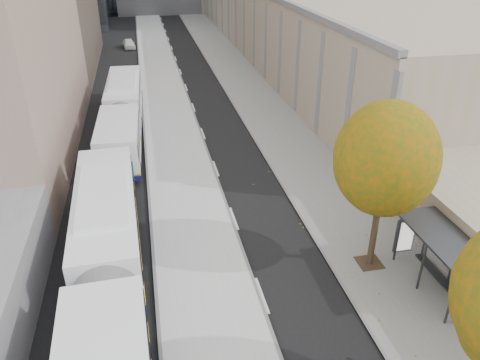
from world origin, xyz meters
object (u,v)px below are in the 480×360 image
object	(u,v)px
bus_shelter	(447,245)
bus_far	(123,113)
distant_car	(129,44)
bus_near	(107,275)

from	to	relation	value
bus_shelter	bus_far	xyz separation A→B (m)	(-13.04, 20.30, -0.61)
bus_far	distant_car	xyz separation A→B (m)	(0.31, 29.53, -0.99)
bus_shelter	bus_far	world-z (taller)	bus_far
bus_near	bus_far	world-z (taller)	bus_near
bus_shelter	distant_car	bearing A→B (deg)	104.33
bus_near	distant_car	world-z (taller)	bus_near
bus_near	bus_far	xyz separation A→B (m)	(0.35, 18.76, -0.08)
bus_near	bus_shelter	bearing A→B (deg)	-8.67
bus_near	distant_car	distance (m)	48.31
bus_near	distant_car	bearing A→B (deg)	87.13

